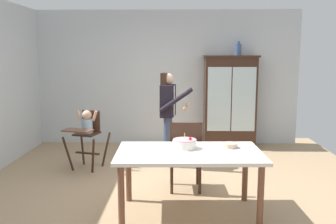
# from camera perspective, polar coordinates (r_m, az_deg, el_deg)

# --- Properties ---
(ground_plane) EXTENTS (6.24, 6.24, 0.00)m
(ground_plane) POSITION_cam_1_polar(r_m,az_deg,el_deg) (5.20, -1.08, -11.61)
(ground_plane) COLOR tan
(wall_back) EXTENTS (5.32, 0.06, 2.70)m
(wall_back) POSITION_cam_1_polar(r_m,az_deg,el_deg) (7.51, -0.24, 5.30)
(wall_back) COLOR silver
(wall_back) RESTS_ON ground_plane
(china_cabinet) EXTENTS (1.06, 0.48, 1.80)m
(china_cabinet) POSITION_cam_1_polar(r_m,az_deg,el_deg) (7.36, 9.55, 1.65)
(china_cabinet) COLOR #382116
(china_cabinet) RESTS_ON ground_plane
(ceramic_vase) EXTENTS (0.13, 0.13, 0.27)m
(ceramic_vase) POSITION_cam_1_polar(r_m,az_deg,el_deg) (7.33, 10.79, 9.54)
(ceramic_vase) COLOR #3D567F
(ceramic_vase) RESTS_ON china_cabinet
(high_chair_with_toddler) EXTENTS (0.71, 0.79, 0.95)m
(high_chair_with_toddler) POSITION_cam_1_polar(r_m,az_deg,el_deg) (6.00, -12.46, -2.53)
(high_chair_with_toddler) COLOR #382116
(high_chair_with_toddler) RESTS_ON ground_plane
(adult_person) EXTENTS (0.56, 0.55, 1.53)m
(adult_person) POSITION_cam_1_polar(r_m,az_deg,el_deg) (5.99, 0.06, 0.71)
(adult_person) COLOR #3D4C6B
(adult_person) RESTS_ON ground_plane
(dining_table) EXTENTS (1.66, 0.99, 0.74)m
(dining_table) POSITION_cam_1_polar(r_m,az_deg,el_deg) (4.21, 3.27, -7.25)
(dining_table) COLOR silver
(dining_table) RESTS_ON ground_plane
(birthday_cake) EXTENTS (0.28, 0.28, 0.19)m
(birthday_cake) POSITION_cam_1_polar(r_m,az_deg,el_deg) (4.30, 2.59, -4.94)
(birthday_cake) COLOR white
(birthday_cake) RESTS_ON dining_table
(serving_bowl) EXTENTS (0.18, 0.18, 0.05)m
(serving_bowl) POSITION_cam_1_polar(r_m,az_deg,el_deg) (4.40, 9.57, -5.11)
(serving_bowl) COLOR #C6AD93
(serving_bowl) RESTS_ON dining_table
(dining_chair_far_side) EXTENTS (0.45, 0.45, 0.96)m
(dining_chair_far_side) POSITION_cam_1_polar(r_m,az_deg,el_deg) (4.90, 2.75, -6.10)
(dining_chair_far_side) COLOR #382116
(dining_chair_far_side) RESTS_ON ground_plane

